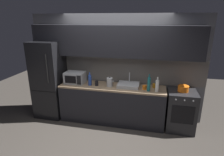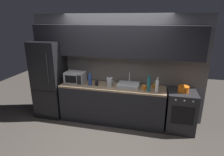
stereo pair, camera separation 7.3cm
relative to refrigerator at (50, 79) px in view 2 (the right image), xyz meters
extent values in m
plane|color=#3D3833|center=(1.59, -0.90, -0.94)|extent=(10.00, 10.00, 0.00)
cube|color=slate|center=(1.59, 0.40, 0.31)|extent=(4.17, 0.10, 2.50)
cube|color=slate|center=(1.59, 0.35, 0.26)|extent=(4.17, 0.01, 0.60)
cube|color=black|center=(1.59, 0.18, 0.96)|extent=(3.84, 0.34, 0.70)
cube|color=black|center=(1.59, 0.00, -0.51)|extent=(2.43, 0.60, 0.86)
cube|color=#8C7256|center=(1.59, 0.00, -0.06)|extent=(2.43, 0.60, 0.04)
cube|color=black|center=(0.00, 0.00, 0.00)|extent=(0.68, 0.66, 1.88)
cube|color=black|center=(0.00, -0.33, -0.19)|extent=(0.67, 0.00, 0.01)
cylinder|color=#333333|center=(0.19, -0.35, 0.38)|extent=(0.02, 0.02, 0.66)
cube|color=#232326|center=(3.15, 0.00, -0.49)|extent=(0.60, 0.60, 0.90)
cube|color=black|center=(3.15, -0.30, -0.45)|extent=(0.45, 0.01, 0.40)
cylinder|color=#B2B2B7|center=(2.98, -0.31, -0.11)|extent=(0.03, 0.02, 0.03)
cylinder|color=#B2B2B7|center=(3.15, -0.31, -0.11)|extent=(0.03, 0.02, 0.03)
cylinder|color=#B2B2B7|center=(3.31, -0.31, -0.11)|extent=(0.03, 0.02, 0.03)
cube|color=#A8AAAF|center=(0.68, 0.02, 0.09)|extent=(0.46, 0.34, 0.27)
cube|color=black|center=(0.64, -0.15, 0.09)|extent=(0.28, 0.01, 0.18)
cube|color=black|center=(0.85, -0.15, 0.09)|extent=(0.10, 0.01, 0.22)
cube|color=#ADAFB5|center=(1.97, 0.03, 0.00)|extent=(0.48, 0.38, 0.08)
cylinder|color=silver|center=(1.97, 0.16, 0.15)|extent=(0.02, 0.02, 0.22)
cylinder|color=#B7BABF|center=(1.55, -0.05, 0.06)|extent=(0.13, 0.13, 0.21)
sphere|color=black|center=(1.55, -0.05, 0.18)|extent=(0.02, 0.02, 0.02)
cone|color=#B7BABF|center=(1.63, -0.05, 0.10)|extent=(0.03, 0.03, 0.05)
cylinder|color=#234299|center=(1.08, -0.06, 0.08)|extent=(0.08, 0.08, 0.24)
cylinder|color=#234299|center=(1.08, -0.06, 0.23)|extent=(0.03, 0.03, 0.07)
cylinder|color=silver|center=(2.60, -0.13, 0.08)|extent=(0.08, 0.08, 0.25)
cylinder|color=silver|center=(2.60, -0.13, 0.24)|extent=(0.03, 0.03, 0.07)
cylinder|color=#19666B|center=(2.43, -0.13, 0.11)|extent=(0.07, 0.07, 0.30)
cylinder|color=#19666B|center=(2.43, -0.13, 0.30)|extent=(0.03, 0.03, 0.07)
cylinder|color=orange|center=(2.34, -0.06, 0.00)|extent=(0.09, 0.09, 0.09)
cylinder|color=black|center=(1.24, -0.05, 0.01)|extent=(0.08, 0.08, 0.11)
cylinder|color=#B27019|center=(2.55, 0.10, 0.00)|extent=(0.09, 0.09, 0.09)
cylinder|color=orange|center=(3.15, 0.00, 0.01)|extent=(0.22, 0.22, 0.11)
cylinder|color=orange|center=(3.15, 0.00, 0.08)|extent=(0.23, 0.23, 0.02)
camera|label=1|loc=(2.48, -3.97, 1.45)|focal=30.09mm
camera|label=2|loc=(2.55, -3.96, 1.45)|focal=30.09mm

